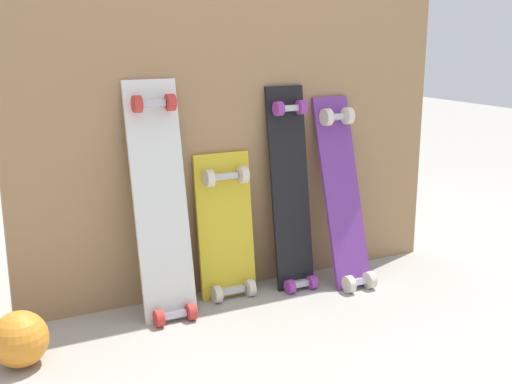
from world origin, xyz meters
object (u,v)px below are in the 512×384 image
(skateboard_white, at_px, (162,210))
(skateboard_black, at_px, (291,197))
(rubber_ball, at_px, (20,339))
(skateboard_purple, at_px, (344,200))
(skateboard_yellow, at_px, (226,233))

(skateboard_white, bearing_deg, skateboard_black, 2.72)
(rubber_ball, bearing_deg, skateboard_black, 10.64)
(skateboard_purple, bearing_deg, rubber_ball, -173.59)
(skateboard_white, xyz_separation_m, skateboard_purple, (0.78, -0.03, -0.05))
(skateboard_black, relative_size, skateboard_purple, 1.07)
(skateboard_yellow, bearing_deg, rubber_ball, -164.26)
(skateboard_yellow, distance_m, skateboard_purple, 0.52)
(rubber_ball, bearing_deg, skateboard_white, 18.43)
(skateboard_yellow, height_order, skateboard_black, skateboard_black)
(skateboard_black, distance_m, rubber_ball, 1.16)
(skateboard_white, bearing_deg, skateboard_yellow, 10.35)
(skateboard_purple, bearing_deg, skateboard_yellow, 170.50)
(skateboard_yellow, xyz_separation_m, skateboard_black, (0.28, -0.02, 0.12))
(skateboard_black, relative_size, rubber_ball, 4.93)
(skateboard_white, relative_size, skateboard_black, 1.05)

